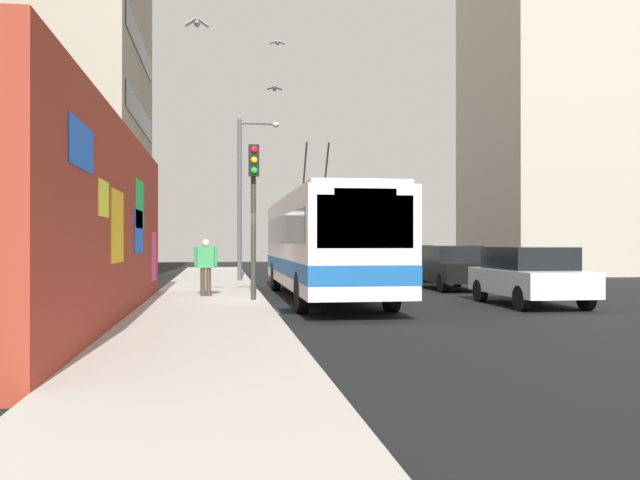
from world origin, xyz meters
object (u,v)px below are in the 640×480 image
object	(u,v)px
city_bus	(323,242)
parked_car_dark_gray	(376,258)
parked_car_black	(450,266)
pedestrian_midblock	(206,263)
street_lamp	(244,188)
traffic_light	(254,195)
parked_car_white	(529,275)
parked_car_champagne	(407,262)

from	to	relation	value
city_bus	parked_car_dark_gray	xyz separation A→B (m)	(15.32, -5.20, -0.89)
parked_car_black	pedestrian_midblock	size ratio (longest dim) A/B	2.69
pedestrian_midblock	street_lamp	world-z (taller)	street_lamp
traffic_light	street_lamp	world-z (taller)	street_lamp
parked_car_dark_gray	pedestrian_midblock	world-z (taller)	pedestrian_midblock
city_bus	parked_car_white	size ratio (longest dim) A/B	2.92
street_lamp	parked_car_champagne	bearing A→B (deg)	-78.71
city_bus	traffic_light	size ratio (longest dim) A/B	2.83
traffic_light	pedestrian_midblock	bearing A→B (deg)	40.21
parked_car_white	parked_car_champagne	xyz separation A→B (m)	(12.00, -0.00, 0.00)
parked_car_champagne	parked_car_white	bearing A→B (deg)	180.00
parked_car_black	street_lamp	bearing A→B (deg)	59.87
parked_car_champagne	pedestrian_midblock	bearing A→B (deg)	137.27
pedestrian_midblock	traffic_light	size ratio (longest dim) A/B	0.39
city_bus	pedestrian_midblock	size ratio (longest dim) A/B	7.23
parked_car_champagne	pedestrian_midblock	xyz separation A→B (m)	(-9.37, 8.65, 0.28)
pedestrian_midblock	parked_car_dark_gray	bearing A→B (deg)	-29.28
parked_car_champagne	city_bus	bearing A→B (deg)	150.67
parked_car_champagne	traffic_light	distance (m)	13.33
parked_car_white	pedestrian_midblock	xyz separation A→B (m)	(2.63, 8.65, 0.28)
parked_car_champagne	street_lamp	world-z (taller)	street_lamp
pedestrian_midblock	parked_car_white	bearing A→B (deg)	-106.89
pedestrian_midblock	parked_car_black	bearing A→B (deg)	-66.85
city_bus	pedestrian_midblock	xyz separation A→B (m)	(-0.11, 3.45, -0.61)
parked_car_white	parked_car_champagne	distance (m)	12.00
city_bus	parked_car_champagne	size ratio (longest dim) A/B	2.67
parked_car_black	parked_car_dark_gray	world-z (taller)	same
parked_car_white	parked_car_dark_gray	distance (m)	18.06
parked_car_champagne	parked_car_dark_gray	xyz separation A→B (m)	(6.07, 0.00, -0.00)
parked_car_black	parked_car_champagne	size ratio (longest dim) A/B	0.99
parked_car_black	parked_car_dark_gray	distance (m)	11.73
parked_car_dark_gray	street_lamp	distance (m)	10.90
parked_car_black	street_lamp	xyz separation A→B (m)	(4.22, 7.26, 3.09)
city_bus	parked_car_champagne	world-z (taller)	city_bus
city_bus	traffic_light	distance (m)	2.99
parked_car_black	street_lamp	size ratio (longest dim) A/B	0.67
parked_car_black	parked_car_champagne	world-z (taller)	same
street_lamp	parked_car_black	bearing A→B (deg)	-120.13
parked_car_white	pedestrian_midblock	distance (m)	9.05
parked_car_white	pedestrian_midblock	size ratio (longest dim) A/B	2.47
parked_car_white	parked_car_dark_gray	world-z (taller)	same
traffic_light	parked_car_champagne	bearing A→B (deg)	-33.97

